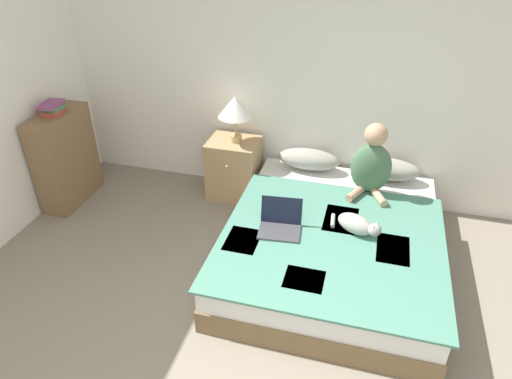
{
  "coord_description": "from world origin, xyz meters",
  "views": [
    {
      "loc": [
        0.63,
        -1.16,
        2.65
      ],
      "look_at": [
        -0.18,
        1.77,
        0.75
      ],
      "focal_mm": 32.0,
      "sensor_mm": 36.0,
      "label": 1
    }
  ],
  "objects_px": {
    "table_lamp": "(235,108)",
    "book_stack_top": "(53,108)",
    "pillow_far": "(387,169)",
    "person_sitting": "(372,164)",
    "pillow_near": "(308,159)",
    "cat_tabby": "(357,225)",
    "nightstand": "(234,168)",
    "bed": "(333,244)",
    "bookshelf": "(65,158)",
    "laptop_open": "(280,224)"
  },
  "relations": [
    {
      "from": "pillow_near",
      "to": "laptop_open",
      "type": "bearing_deg",
      "value": -92.29
    },
    {
      "from": "pillow_near",
      "to": "table_lamp",
      "type": "height_order",
      "value": "table_lamp"
    },
    {
      "from": "pillow_near",
      "to": "bed",
      "type": "bearing_deg",
      "value": -66.96
    },
    {
      "from": "nightstand",
      "to": "table_lamp",
      "type": "xyz_separation_m",
      "value": [
        0.03,
        -0.0,
        0.68
      ]
    },
    {
      "from": "pillow_near",
      "to": "cat_tabby",
      "type": "distance_m",
      "value": 1.11
    },
    {
      "from": "cat_tabby",
      "to": "nightstand",
      "type": "distance_m",
      "value": 1.61
    },
    {
      "from": "pillow_far",
      "to": "person_sitting",
      "type": "distance_m",
      "value": 0.38
    },
    {
      "from": "person_sitting",
      "to": "table_lamp",
      "type": "height_order",
      "value": "table_lamp"
    },
    {
      "from": "table_lamp",
      "to": "bookshelf",
      "type": "bearing_deg",
      "value": -162.14
    },
    {
      "from": "pillow_near",
      "to": "cat_tabby",
      "type": "relative_size",
      "value": 1.48
    },
    {
      "from": "bed",
      "to": "laptop_open",
      "type": "xyz_separation_m",
      "value": [
        -0.42,
        -0.18,
        0.26
      ]
    },
    {
      "from": "nightstand",
      "to": "bookshelf",
      "type": "height_order",
      "value": "bookshelf"
    },
    {
      "from": "bookshelf",
      "to": "nightstand",
      "type": "bearing_deg",
      "value": 18.33
    },
    {
      "from": "bed",
      "to": "cat_tabby",
      "type": "height_order",
      "value": "cat_tabby"
    },
    {
      "from": "cat_tabby",
      "to": "bookshelf",
      "type": "distance_m",
      "value": 2.96
    },
    {
      "from": "nightstand",
      "to": "pillow_near",
      "type": "bearing_deg",
      "value": 4.51
    },
    {
      "from": "pillow_near",
      "to": "nightstand",
      "type": "height_order",
      "value": "nightstand"
    },
    {
      "from": "laptop_open",
      "to": "nightstand",
      "type": "relative_size",
      "value": 0.57
    },
    {
      "from": "pillow_near",
      "to": "book_stack_top",
      "type": "distance_m",
      "value": 2.51
    },
    {
      "from": "bookshelf",
      "to": "bed",
      "type": "bearing_deg",
      "value": -6.26
    },
    {
      "from": "pillow_near",
      "to": "nightstand",
      "type": "xyz_separation_m",
      "value": [
        -0.77,
        -0.06,
        -0.19
      ]
    },
    {
      "from": "bed",
      "to": "pillow_far",
      "type": "xyz_separation_m",
      "value": [
        0.38,
        0.9,
        0.3
      ]
    },
    {
      "from": "pillow_near",
      "to": "bookshelf",
      "type": "height_order",
      "value": "bookshelf"
    },
    {
      "from": "laptop_open",
      "to": "bookshelf",
      "type": "distance_m",
      "value": 2.38
    },
    {
      "from": "person_sitting",
      "to": "nightstand",
      "type": "height_order",
      "value": "person_sitting"
    },
    {
      "from": "laptop_open",
      "to": "table_lamp",
      "type": "bearing_deg",
      "value": 118.01
    },
    {
      "from": "cat_tabby",
      "to": "nightstand",
      "type": "bearing_deg",
      "value": 171.02
    },
    {
      "from": "table_lamp",
      "to": "person_sitting",
      "type": "bearing_deg",
      "value": -9.42
    },
    {
      "from": "table_lamp",
      "to": "book_stack_top",
      "type": "distance_m",
      "value": 1.73
    },
    {
      "from": "pillow_far",
      "to": "cat_tabby",
      "type": "xyz_separation_m",
      "value": [
        -0.2,
        -0.96,
        -0.02
      ]
    },
    {
      "from": "pillow_near",
      "to": "nightstand",
      "type": "distance_m",
      "value": 0.79
    },
    {
      "from": "laptop_open",
      "to": "nightstand",
      "type": "xyz_separation_m",
      "value": [
        -0.72,
        1.02,
        -0.14
      ]
    },
    {
      "from": "pillow_near",
      "to": "pillow_far",
      "type": "relative_size",
      "value": 1.0
    },
    {
      "from": "bed",
      "to": "nightstand",
      "type": "relative_size",
      "value": 3.32
    },
    {
      "from": "pillow_near",
      "to": "book_stack_top",
      "type": "xyz_separation_m",
      "value": [
        -2.38,
        -0.6,
        0.52
      ]
    },
    {
      "from": "bed",
      "to": "pillow_near",
      "type": "xyz_separation_m",
      "value": [
        -0.38,
        0.9,
        0.3
      ]
    },
    {
      "from": "book_stack_top",
      "to": "bed",
      "type": "bearing_deg",
      "value": -6.22
    },
    {
      "from": "table_lamp",
      "to": "book_stack_top",
      "type": "relative_size",
      "value": 1.83
    },
    {
      "from": "book_stack_top",
      "to": "pillow_far",
      "type": "bearing_deg",
      "value": 10.75
    },
    {
      "from": "cat_tabby",
      "to": "nightstand",
      "type": "xyz_separation_m",
      "value": [
        -1.33,
        0.9,
        -0.17
      ]
    },
    {
      "from": "person_sitting",
      "to": "book_stack_top",
      "type": "relative_size",
      "value": 2.57
    },
    {
      "from": "pillow_far",
      "to": "book_stack_top",
      "type": "height_order",
      "value": "book_stack_top"
    },
    {
      "from": "bed",
      "to": "cat_tabby",
      "type": "relative_size",
      "value": 5.07
    },
    {
      "from": "table_lamp",
      "to": "bookshelf",
      "type": "distance_m",
      "value": 1.8
    },
    {
      "from": "pillow_far",
      "to": "laptop_open",
      "type": "bearing_deg",
      "value": -126.79
    },
    {
      "from": "pillow_near",
      "to": "person_sitting",
      "type": "relative_size",
      "value": 0.91
    },
    {
      "from": "pillow_near",
      "to": "cat_tabby",
      "type": "xyz_separation_m",
      "value": [
        0.56,
        -0.96,
        -0.02
      ]
    },
    {
      "from": "pillow_far",
      "to": "person_sitting",
      "type": "xyz_separation_m",
      "value": [
        -0.16,
        -0.29,
        0.19
      ]
    },
    {
      "from": "bookshelf",
      "to": "person_sitting",
      "type": "bearing_deg",
      "value": 5.89
    },
    {
      "from": "bed",
      "to": "pillow_near",
      "type": "bearing_deg",
      "value": 113.04
    }
  ]
}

